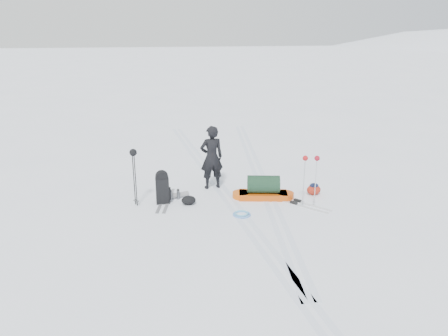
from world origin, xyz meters
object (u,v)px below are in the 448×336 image
(pulk_sled, at_px, (263,190))
(expedition_rucksack, at_px, (165,188))
(skier, at_px, (212,157))
(ski_poles_black, at_px, (134,159))

(pulk_sled, xyz_separation_m, expedition_rucksack, (-2.68, 0.22, 0.16))
(expedition_rucksack, bearing_deg, skier, 31.75)
(skier, xyz_separation_m, ski_poles_black, (-2.19, -0.90, 0.33))
(skier, bearing_deg, ski_poles_black, 15.77)
(pulk_sled, height_order, expedition_rucksack, expedition_rucksack)
(pulk_sled, xyz_separation_m, ski_poles_black, (-3.44, 0.18, 1.02))
(expedition_rucksack, bearing_deg, ski_poles_black, -175.60)
(skier, relative_size, pulk_sled, 1.06)
(skier, xyz_separation_m, expedition_rucksack, (-1.42, -0.85, -0.52))
(expedition_rucksack, height_order, ski_poles_black, ski_poles_black)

